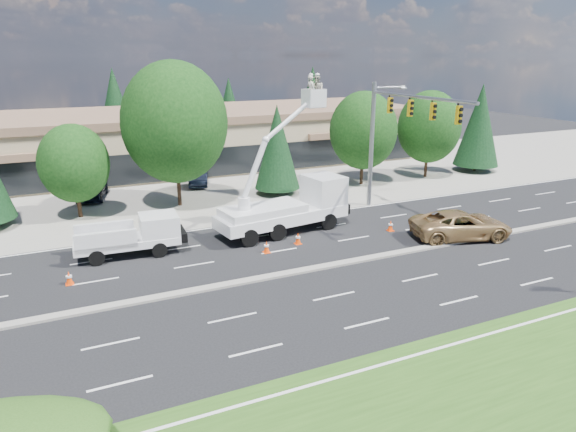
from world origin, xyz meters
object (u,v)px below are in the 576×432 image
signal_mast (390,128)px  utility_pickup (135,239)px  bucket_truck (292,199)px  minivan (461,225)px

signal_mast → utility_pickup: (-17.60, -0.87, -5.16)m
utility_pickup → bucket_truck: (9.85, 0.13, 1.17)m
utility_pickup → bucket_truck: bucket_truck is taller
utility_pickup → bucket_truck: 9.92m
signal_mast → utility_pickup: signal_mast is taller
signal_mast → bucket_truck: bearing=-174.6°
signal_mast → minivan: (1.03, -6.44, -5.21)m
utility_pickup → signal_mast: bearing=6.2°
bucket_truck → minivan: size_ratio=1.59×
signal_mast → minivan: 8.35m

